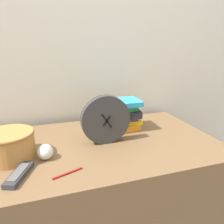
{
  "coord_description": "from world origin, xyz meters",
  "views": [
    {
      "loc": [
        -0.16,
        -0.62,
        1.19
      ],
      "look_at": [
        0.17,
        0.41,
        0.85
      ],
      "focal_mm": 35.0,
      "sensor_mm": 36.0,
      "label": 1
    }
  ],
  "objects_px": {
    "desk_clock": "(106,120)",
    "crumpled_paper_ball": "(45,152)",
    "basket": "(10,144)",
    "tv_remote": "(19,174)",
    "book_stack": "(119,114)",
    "pen": "(68,173)"
  },
  "relations": [
    {
      "from": "basket",
      "to": "crumpled_paper_ball",
      "type": "height_order",
      "value": "basket"
    },
    {
      "from": "crumpled_paper_ball",
      "to": "desk_clock",
      "type": "bearing_deg",
      "value": 14.41
    },
    {
      "from": "book_stack",
      "to": "basket",
      "type": "distance_m",
      "value": 0.58
    },
    {
      "from": "desk_clock",
      "to": "crumpled_paper_ball",
      "type": "bearing_deg",
      "value": -165.59
    },
    {
      "from": "basket",
      "to": "tv_remote",
      "type": "bearing_deg",
      "value": -75.23
    },
    {
      "from": "desk_clock",
      "to": "pen",
      "type": "distance_m",
      "value": 0.33
    },
    {
      "from": "pen",
      "to": "basket",
      "type": "bearing_deg",
      "value": 137.59
    },
    {
      "from": "book_stack",
      "to": "tv_remote",
      "type": "bearing_deg",
      "value": -147.12
    },
    {
      "from": "book_stack",
      "to": "tv_remote",
      "type": "xyz_separation_m",
      "value": [
        -0.51,
        -0.33,
        -0.08
      ]
    },
    {
      "from": "desk_clock",
      "to": "tv_remote",
      "type": "distance_m",
      "value": 0.44
    },
    {
      "from": "pen",
      "to": "desk_clock",
      "type": "bearing_deg",
      "value": 45.5
    },
    {
      "from": "book_stack",
      "to": "pen",
      "type": "xyz_separation_m",
      "value": [
        -0.34,
        -0.37,
        -0.09
      ]
    },
    {
      "from": "desk_clock",
      "to": "basket",
      "type": "bearing_deg",
      "value": -176.85
    },
    {
      "from": "tv_remote",
      "to": "pen",
      "type": "distance_m",
      "value": 0.18
    },
    {
      "from": "tv_remote",
      "to": "book_stack",
      "type": "bearing_deg",
      "value": 32.88
    },
    {
      "from": "crumpled_paper_ball",
      "to": "basket",
      "type": "bearing_deg",
      "value": 160.11
    },
    {
      "from": "basket",
      "to": "tv_remote",
      "type": "distance_m",
      "value": 0.17
    },
    {
      "from": "basket",
      "to": "pen",
      "type": "height_order",
      "value": "basket"
    },
    {
      "from": "basket",
      "to": "tv_remote",
      "type": "xyz_separation_m",
      "value": [
        0.04,
        -0.16,
        -0.05
      ]
    },
    {
      "from": "desk_clock",
      "to": "crumpled_paper_ball",
      "type": "height_order",
      "value": "desk_clock"
    },
    {
      "from": "tv_remote",
      "to": "basket",
      "type": "bearing_deg",
      "value": 104.77
    },
    {
      "from": "desk_clock",
      "to": "crumpled_paper_ball",
      "type": "distance_m",
      "value": 0.31
    }
  ]
}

